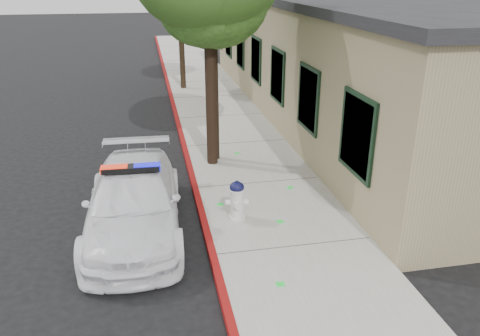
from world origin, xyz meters
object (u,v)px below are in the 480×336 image
at_px(street_tree_mid, 212,5).
at_px(clapboard_building, 356,56).
at_px(fire_hydrant, 237,200).
at_px(police_car, 134,201).

bearing_deg(street_tree_mid, clapboard_building, 35.02).
bearing_deg(fire_hydrant, police_car, -178.71).
bearing_deg(street_tree_mid, fire_hydrant, -91.08).
distance_m(police_car, street_tree_mid, 5.40).
height_order(fire_hydrant, street_tree_mid, street_tree_mid).
height_order(clapboard_building, fire_hydrant, clapboard_building).
xyz_separation_m(fire_hydrant, street_tree_mid, (0.07, 3.61, 3.66)).
height_order(clapboard_building, street_tree_mid, street_tree_mid).
relative_size(police_car, street_tree_mid, 0.86).
relative_size(police_car, fire_hydrant, 5.42).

